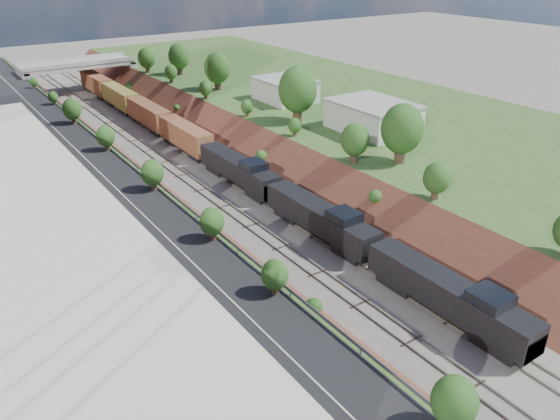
{
  "coord_description": "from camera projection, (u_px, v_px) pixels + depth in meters",
  "views": [
    {
      "loc": [
        -31.95,
        -5.16,
        29.44
      ],
      "look_at": [
        -4.45,
        35.26,
        6.0
      ],
      "focal_mm": 35.0,
      "sensor_mm": 36.0,
      "label": 1
    }
  ],
  "objects": [
    {
      "name": "platform_right",
      "position": [
        380.0,
        124.0,
        93.17
      ],
      "size": [
        44.0,
        180.0,
        5.0
      ],
      "primitive_type": "cube",
      "color": "#374F20",
      "rests_on": "ground"
    },
    {
      "name": "embankment_left",
      "position": [
        134.0,
        196.0,
        71.94
      ],
      "size": [
        10.0,
        180.0,
        10.0
      ],
      "primitive_type": "cube",
      "rotation": [
        0.0,
        0.79,
        0.0
      ],
      "color": "brown",
      "rests_on": "ground"
    },
    {
      "name": "embankment_right",
      "position": [
        273.0,
        163.0,
        83.09
      ],
      "size": [
        10.0,
        180.0,
        10.0
      ],
      "primitive_type": "cube",
      "rotation": [
        0.0,
        0.79,
        0.0
      ],
      "color": "brown",
      "rests_on": "ground"
    },
    {
      "name": "rail_left_track",
      "position": [
        191.0,
        182.0,
        76.16
      ],
      "size": [
        1.58,
        180.0,
        0.18
      ],
      "primitive_type": "cube",
      "color": "gray",
      "rests_on": "ground"
    },
    {
      "name": "rail_right_track",
      "position": [
        224.0,
        174.0,
        78.8
      ],
      "size": [
        1.58,
        180.0,
        0.18
      ],
      "primitive_type": "cube",
      "color": "gray",
      "rests_on": "ground"
    },
    {
      "name": "road",
      "position": [
        94.0,
        167.0,
        67.47
      ],
      "size": [
        8.0,
        180.0,
        0.1
      ],
      "primitive_type": "cube",
      "color": "black",
      "rests_on": "platform_left"
    },
    {
      "name": "guardrail",
      "position": [
        126.0,
        157.0,
        69.19
      ],
      "size": [
        0.1,
        171.0,
        0.7
      ],
      "color": "#99999E",
      "rests_on": "platform_left"
    },
    {
      "name": "commercial_building",
      "position": [
        15.0,
        241.0,
        43.23
      ],
      "size": [
        14.3,
        62.3,
        7.0
      ],
      "color": "brown",
      "rests_on": "platform_left"
    },
    {
      "name": "overpass",
      "position": [
        78.0,
        71.0,
        121.62
      ],
      "size": [
        24.5,
        8.3,
        7.4
      ],
      "color": "gray",
      "rests_on": "ground"
    },
    {
      "name": "white_building_near",
      "position": [
        373.0,
        117.0,
        80.44
      ],
      "size": [
        9.0,
        12.0,
        4.0
      ],
      "primitive_type": "cube",
      "color": "silver",
      "rests_on": "platform_right"
    },
    {
      "name": "white_building_far",
      "position": [
        285.0,
        90.0,
        96.68
      ],
      "size": [
        8.0,
        10.0,
        3.6
      ],
      "primitive_type": "cube",
      "color": "silver",
      "rests_on": "platform_right"
    },
    {
      "name": "tree_right_large",
      "position": [
        402.0,
        129.0,
        67.17
      ],
      "size": [
        5.25,
        5.25,
        7.61
      ],
      "color": "#473323",
      "rests_on": "platform_right"
    },
    {
      "name": "tree_left_crest",
      "position": [
        315.0,
        299.0,
        38.66
      ],
      "size": [
        2.45,
        2.45,
        3.55
      ],
      "color": "#473323",
      "rests_on": "platform_left"
    },
    {
      "name": "freight_train",
      "position": [
        190.0,
        139.0,
        85.88
      ],
      "size": [
        2.85,
        115.47,
        4.55
      ],
      "color": "black",
      "rests_on": "ground"
    }
  ]
}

